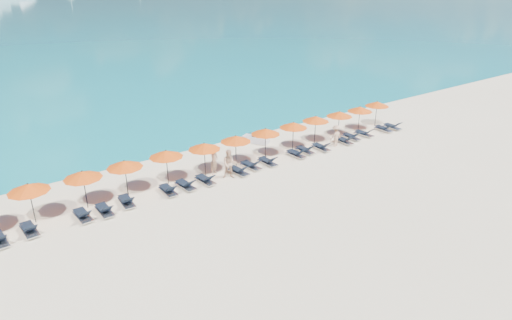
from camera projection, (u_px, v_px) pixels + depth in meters
ground at (286, 194)px, 25.65m from camera, size 1400.00×1400.00×0.00m
jetski at (256, 139)px, 33.95m from camera, size 1.67×2.22×0.75m
beachgoer_a at (214, 160)px, 28.00m from camera, size 0.85×0.78×1.95m
beachgoer_b at (230, 164)px, 27.42m from camera, size 1.08×0.95×1.92m
beachgoer_c at (336, 136)px, 33.02m from camera, size 1.10×0.52×1.69m
umbrella_1 at (28, 188)px, 21.76m from camera, size 2.10×2.10×2.28m
umbrella_2 at (82, 175)px, 23.26m from camera, size 2.10×2.10×2.28m
umbrella_3 at (124, 164)px, 24.65m from camera, size 2.10×2.10×2.28m
umbrella_4 at (166, 154)px, 26.19m from camera, size 2.10×2.10×2.28m
umbrella_5 at (204, 146)px, 27.43m from camera, size 2.10×2.10×2.28m
umbrella_6 at (236, 139)px, 28.80m from camera, size 2.10×2.10×2.28m
umbrella_7 at (265, 131)px, 30.25m from camera, size 2.10×2.10×2.28m
umbrella_8 at (293, 125)px, 31.64m from camera, size 2.10×2.10×2.28m
umbrella_9 at (316, 119)px, 33.16m from camera, size 2.10×2.10×2.28m
umbrella_10 at (339, 114)px, 34.42m from camera, size 2.10×2.10×2.28m
umbrella_11 at (360, 109)px, 35.80m from camera, size 2.10×2.10×2.28m
umbrella_12 at (377, 104)px, 37.39m from camera, size 2.10×2.10×2.28m
lounger_2 at (29, 229)px, 21.43m from camera, size 0.72×1.73×0.66m
lounger_3 at (83, 215)px, 22.76m from camera, size 0.69×1.72×0.66m
lounger_4 at (105, 210)px, 23.28m from camera, size 0.62×1.70×0.66m
lounger_5 at (127, 201)px, 24.24m from camera, size 0.76×1.75×0.66m
lounger_6 at (168, 190)px, 25.57m from camera, size 0.70×1.73×0.66m
lounger_7 at (186, 185)px, 26.24m from camera, size 0.75×1.74×0.66m
lounger_8 at (205, 180)px, 26.95m from camera, size 0.72×1.73×0.66m
lounger_9 at (239, 171)px, 28.25m from camera, size 0.77×1.75×0.66m
lounger_10 at (251, 165)px, 29.13m from camera, size 0.77×1.75×0.66m
lounger_11 at (268, 161)px, 29.77m from camera, size 0.63×1.70×0.66m
lounger_12 at (296, 154)px, 31.14m from camera, size 0.64×1.71×0.66m
lounger_13 at (305, 150)px, 31.89m from camera, size 0.66×1.72×0.66m
lounger_14 at (321, 147)px, 32.44m from camera, size 0.73×1.74×0.66m
lounger_15 at (344, 140)px, 33.82m from camera, size 0.78×1.75×0.66m
lounger_16 at (352, 136)px, 34.73m from camera, size 0.71×1.73×0.66m
lounger_17 at (364, 133)px, 35.48m from camera, size 0.69×1.72×0.66m
lounger_18 at (384, 128)px, 36.68m from camera, size 0.72×1.73×0.66m
lounger_19 at (393, 126)px, 37.25m from camera, size 0.74×1.74×0.66m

